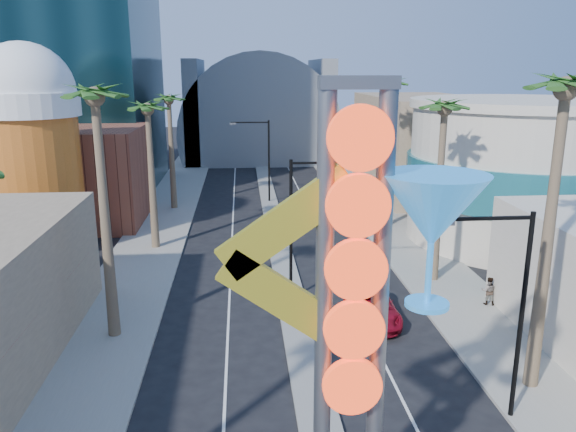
% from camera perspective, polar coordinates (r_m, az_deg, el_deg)
% --- Properties ---
extents(sidewalk_west, '(5.00, 100.00, 0.15)m').
position_cam_1_polar(sidewalk_west, '(46.92, -13.00, -1.28)').
color(sidewalk_west, gray).
rests_on(sidewalk_west, ground).
extents(sidewalk_east, '(5.00, 100.00, 0.15)m').
position_cam_1_polar(sidewalk_east, '(47.98, 10.06, -0.77)').
color(sidewalk_east, gray).
rests_on(sidewalk_east, ground).
extents(median, '(1.60, 84.00, 0.15)m').
position_cam_1_polar(median, '(49.38, -1.55, -0.10)').
color(median, gray).
rests_on(median, ground).
extents(brick_filler_west, '(10.00, 10.00, 8.00)m').
position_cam_1_polar(brick_filler_west, '(50.26, -20.16, 3.85)').
color(brick_filler_west, brown).
rests_on(brick_filler_west, ground).
extents(filler_east, '(10.00, 20.00, 10.00)m').
position_cam_1_polar(filler_east, '(61.09, 13.13, 7.09)').
color(filler_east, '#8E765B').
rests_on(filler_east, ground).
extents(beer_mug, '(7.00, 7.00, 14.50)m').
position_cam_1_polar(beer_mug, '(42.46, -24.69, 6.83)').
color(beer_mug, '#B35D17').
rests_on(beer_mug, ground).
extents(turquoise_building, '(16.60, 16.60, 10.60)m').
position_cam_1_polar(turquoise_building, '(45.33, 22.45, 4.14)').
color(turquoise_building, beige).
rests_on(turquoise_building, ground).
extents(canopy, '(22.00, 16.00, 22.00)m').
position_cam_1_polar(canopy, '(82.14, -2.95, 8.83)').
color(canopy, slate).
rests_on(canopy, ground).
extents(neon_sign, '(6.53, 2.60, 12.55)m').
position_cam_1_polar(neon_sign, '(14.16, 9.84, -7.85)').
color(neon_sign, gray).
rests_on(neon_sign, ground).
extents(streetlight_0, '(3.79, 0.25, 8.00)m').
position_cam_1_polar(streetlight_0, '(30.84, 1.32, 0.04)').
color(streetlight_0, black).
rests_on(streetlight_0, ground).
extents(streetlight_1, '(3.79, 0.25, 8.00)m').
position_cam_1_polar(streetlight_1, '(54.27, -2.53, 6.42)').
color(streetlight_1, black).
rests_on(streetlight_1, ground).
extents(streetlight_2, '(3.45, 0.25, 8.00)m').
position_cam_1_polar(streetlight_2, '(21.49, 21.69, -7.83)').
color(streetlight_2, black).
rests_on(streetlight_2, ground).
extents(palm_1, '(2.40, 2.40, 12.70)m').
position_cam_1_polar(palm_1, '(26.51, -18.93, 9.90)').
color(palm_1, brown).
rests_on(palm_1, ground).
extents(palm_2, '(2.40, 2.40, 11.20)m').
position_cam_1_polar(palm_2, '(40.30, -14.04, 9.71)').
color(palm_2, brown).
rests_on(palm_2, ground).
extents(palm_3, '(2.40, 2.40, 11.20)m').
position_cam_1_polar(palm_3, '(52.16, -11.99, 10.87)').
color(palm_3, brown).
rests_on(palm_3, ground).
extents(palm_5, '(2.40, 2.40, 13.20)m').
position_cam_1_polar(palm_5, '(22.90, 26.20, 9.68)').
color(palm_5, brown).
rests_on(palm_5, ground).
extents(palm_6, '(2.40, 2.40, 11.70)m').
position_cam_1_polar(palm_6, '(33.85, 15.57, 9.51)').
color(palm_6, brown).
rests_on(palm_6, ground).
extents(palm_7, '(2.40, 2.40, 12.70)m').
position_cam_1_polar(palm_7, '(45.23, 10.37, 12.11)').
color(palm_7, brown).
rests_on(palm_7, ground).
extents(red_pickup, '(2.69, 5.37, 1.46)m').
position_cam_1_polar(red_pickup, '(29.85, 8.52, -9.09)').
color(red_pickup, maroon).
rests_on(red_pickup, ground).
extents(pedestrian_b, '(0.91, 0.80, 1.57)m').
position_cam_1_polar(pedestrian_b, '(32.85, 19.70, -7.16)').
color(pedestrian_b, gray).
rests_on(pedestrian_b, sidewalk_east).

